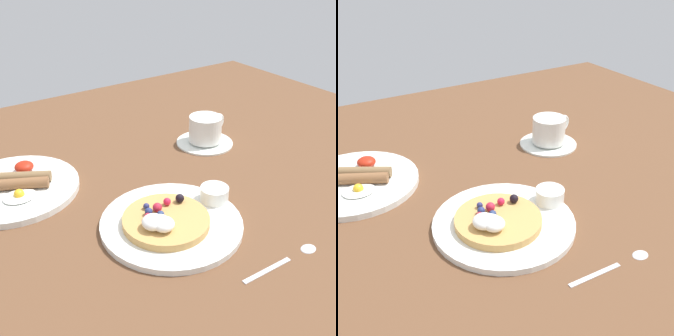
# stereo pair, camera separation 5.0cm
# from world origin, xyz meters

# --- Properties ---
(ground_plane) EXTENTS (1.58, 1.26, 0.03)m
(ground_plane) POSITION_xyz_m (0.00, 0.00, -0.01)
(ground_plane) COLOR brown
(pancake_plate) EXTENTS (0.25, 0.25, 0.01)m
(pancake_plate) POSITION_xyz_m (-0.06, -0.13, 0.01)
(pancake_plate) COLOR white
(pancake_plate) RESTS_ON ground_plane
(pancake_with_berries) EXTENTS (0.15, 0.15, 0.04)m
(pancake_with_berries) POSITION_xyz_m (-0.07, -0.14, 0.02)
(pancake_with_berries) COLOR tan
(pancake_with_berries) RESTS_ON pancake_plate
(syrup_ramekin) EXTENTS (0.05, 0.05, 0.03)m
(syrup_ramekin) POSITION_xyz_m (0.05, -0.12, 0.03)
(syrup_ramekin) COLOR white
(syrup_ramekin) RESTS_ON pancake_plate
(breakfast_plate) EXTENTS (0.26, 0.26, 0.01)m
(breakfast_plate) POSITION_xyz_m (-0.25, 0.15, 0.01)
(breakfast_plate) COLOR white
(breakfast_plate) RESTS_ON ground_plane
(fried_breakfast) EXTENTS (0.12, 0.14, 0.02)m
(fried_breakfast) POSITION_xyz_m (-0.23, 0.14, 0.02)
(fried_breakfast) COLOR brown
(fried_breakfast) RESTS_ON breakfast_plate
(coffee_saucer) EXTENTS (0.14, 0.14, 0.01)m
(coffee_saucer) POSITION_xyz_m (0.20, 0.10, 0.00)
(coffee_saucer) COLOR white
(coffee_saucer) RESTS_ON ground_plane
(coffee_cup) EXTENTS (0.11, 0.08, 0.06)m
(coffee_cup) POSITION_xyz_m (0.21, 0.10, 0.04)
(coffee_cup) COLOR white
(coffee_cup) RESTS_ON coffee_saucer
(teaspoon) EXTENTS (0.16, 0.02, 0.01)m
(teaspoon) POSITION_xyz_m (0.06, -0.31, 0.00)
(teaspoon) COLOR silver
(teaspoon) RESTS_ON ground_plane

